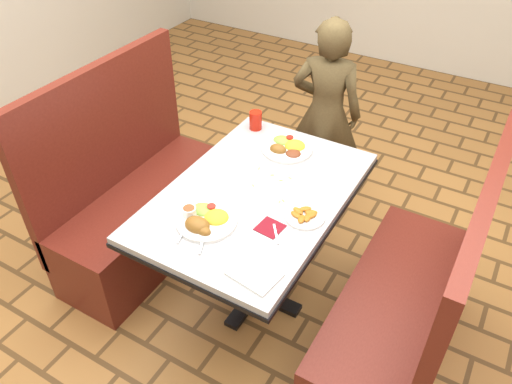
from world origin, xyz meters
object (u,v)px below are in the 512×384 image
diner_person (326,114)px  dining_table (256,207)px  booth_bench_left (141,205)px  near_dinner_plate (205,218)px  red_tumbler (256,120)px  far_dinner_plate (288,146)px  plantain_plate (305,215)px  booth_bench_right (402,315)px

diner_person → dining_table: bearing=84.0°
diner_person → booth_bench_left: bearing=45.5°
near_dinner_plate → red_tumbler: 0.84m
far_dinner_plate → dining_table: bearing=-84.6°
diner_person → red_tumbler: size_ratio=11.84×
dining_table → booth_bench_left: size_ratio=1.01×
dining_table → far_dinner_plate: far_dinner_plate is taller
plantain_plate → far_dinner_plate: bearing=125.4°
diner_person → red_tumbler: 0.62m
booth_bench_left → far_dinner_plate: size_ratio=4.38×
dining_table → far_dinner_plate: 0.42m
dining_table → diner_person: bearing=95.0°
plantain_plate → red_tumbler: bearing=136.3°
booth_bench_right → red_tumbler: bearing=155.2°
red_tumbler → plantain_plate: bearing=-43.7°
booth_bench_left → dining_table: bearing=0.0°
far_dinner_plate → red_tumbler: red_tumbler is taller
booth_bench_right → far_dinner_plate: booth_bench_right is taller
booth_bench_left → diner_person: 1.31m
booth_bench_right → diner_person: size_ratio=0.95×
diner_person → far_dinner_plate: bearing=83.8°
plantain_plate → red_tumbler: 0.80m
near_dinner_plate → far_dinner_plate: (0.05, 0.71, -0.00)m
dining_table → booth_bench_right: bearing=0.0°
dining_table → red_tumbler: red_tumbler is taller
near_dinner_plate → red_tumbler: size_ratio=2.56×
far_dinner_plate → red_tumbler: (-0.26, 0.10, 0.03)m
booth_bench_left → plantain_plate: bearing=-2.6°
booth_bench_left → far_dinner_plate: (0.76, 0.40, 0.45)m
dining_table → plantain_plate: plantain_plate is taller
booth_bench_right → diner_person: 1.42m
booth_bench_left → booth_bench_right: (1.60, 0.00, 0.00)m
near_dinner_plate → plantain_plate: near_dinner_plate is taller
near_dinner_plate → red_tumbler: red_tumbler is taller
booth_bench_right → far_dinner_plate: bearing=154.2°
diner_person → red_tumbler: diner_person is taller
red_tumbler → booth_bench_right: bearing=-24.8°
booth_bench_left → booth_bench_right: same height
booth_bench_right → near_dinner_plate: size_ratio=4.39×
booth_bench_right → booth_bench_left: bearing=180.0°
diner_person → plantain_plate: bearing=97.8°
plantain_plate → red_tumbler: size_ratio=1.73×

